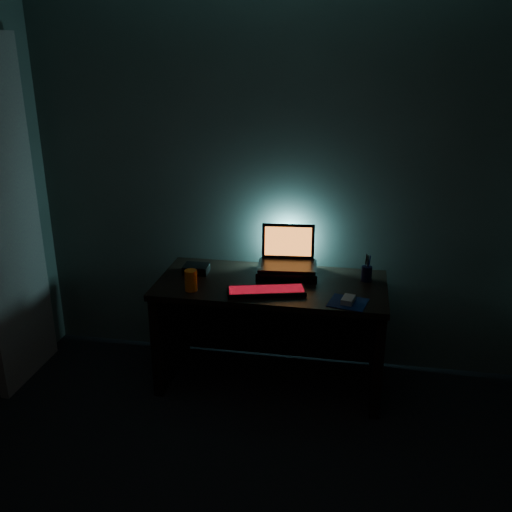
{
  "coord_description": "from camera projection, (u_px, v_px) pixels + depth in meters",
  "views": [
    {
      "loc": [
        0.51,
        -1.79,
        2.2
      ],
      "look_at": [
        -0.09,
        1.57,
        0.95
      ],
      "focal_mm": 40.0,
      "sensor_mm": 36.0,
      "label": 1
    }
  ],
  "objects": [
    {
      "name": "router",
      "position": [
        196.0,
        269.0,
        3.89
      ],
      "size": [
        0.17,
        0.14,
        0.06
      ],
      "rotation": [
        0.0,
        0.0,
        0.02
      ],
      "color": "black",
      "rests_on": "desk"
    },
    {
      "name": "mouse",
      "position": [
        348.0,
        300.0,
        3.43
      ],
      "size": [
        0.09,
        0.12,
        0.03
      ],
      "primitive_type": "cube",
      "rotation": [
        0.0,
        0.0,
        -0.21
      ],
      "color": "#95949A",
      "rests_on": "mousepad"
    },
    {
      "name": "room",
      "position": [
        205.0,
        326.0,
        2.07
      ],
      "size": [
        3.5,
        4.0,
        2.5
      ],
      "color": "black",
      "rests_on": "ground"
    },
    {
      "name": "riser",
      "position": [
        287.0,
        271.0,
        3.85
      ],
      "size": [
        0.43,
        0.33,
        0.06
      ],
      "primitive_type": "cube",
      "rotation": [
        0.0,
        0.0,
        0.09
      ],
      "color": "black",
      "rests_on": "desk"
    },
    {
      "name": "juice_glass",
      "position": [
        191.0,
        280.0,
        3.6
      ],
      "size": [
        0.09,
        0.09,
        0.14
      ],
      "primitive_type": "cylinder",
      "rotation": [
        0.0,
        0.0,
        0.1
      ],
      "color": "orange",
      "rests_on": "desk"
    },
    {
      "name": "pen_cup",
      "position": [
        367.0,
        274.0,
        3.75
      ],
      "size": [
        0.07,
        0.07,
        0.1
      ],
      "primitive_type": "cylinder",
      "rotation": [
        0.0,
        0.0,
        0.05
      ],
      "color": "black",
      "rests_on": "desk"
    },
    {
      "name": "laptop",
      "position": [
        288.0,
        256.0,
        3.87
      ],
      "size": [
        0.4,
        0.31,
        0.26
      ],
      "rotation": [
        0.0,
        0.0,
        0.09
      ],
      "color": "black",
      "rests_on": "riser"
    },
    {
      "name": "desk",
      "position": [
        272.0,
        314.0,
        3.88
      ],
      "size": [
        1.5,
        0.7,
        0.75
      ],
      "color": "black",
      "rests_on": "ground"
    },
    {
      "name": "curtain",
      "position": [
        7.0,
        219.0,
        3.7
      ],
      "size": [
        0.06,
        0.65,
        2.3
      ],
      "primitive_type": "cube",
      "color": "#ABAA89",
      "rests_on": "ground"
    },
    {
      "name": "keyboard",
      "position": [
        266.0,
        291.0,
        3.57
      ],
      "size": [
        0.51,
        0.27,
        0.03
      ],
      "rotation": [
        0.0,
        0.0,
        0.26
      ],
      "color": "black",
      "rests_on": "desk"
    },
    {
      "name": "mousepad",
      "position": [
        348.0,
        303.0,
        3.44
      ],
      "size": [
        0.26,
        0.24,
        0.0
      ],
      "primitive_type": "cube",
      "rotation": [
        0.0,
        0.0,
        -0.21
      ],
      "color": "#0B1D4E",
      "rests_on": "desk"
    }
  ]
}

